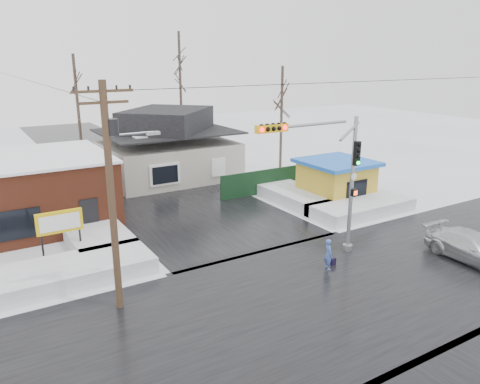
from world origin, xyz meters
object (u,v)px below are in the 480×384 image
traffic_signal (330,170)px  pedestrian (328,254)px  kiosk (336,180)px  car (473,248)px  utility_pole (112,185)px  marquee_sign (60,223)px

traffic_signal → pedestrian: 4.05m
kiosk → pedestrian: kiosk is taller
traffic_signal → car: (5.86, -4.18, -3.83)m
utility_pole → traffic_signal: bearing=-2.9°
kiosk → car: (-1.20, -11.21, -0.76)m
marquee_sign → pedestrian: size_ratio=1.68×
kiosk → marquee_sign: bearing=-178.4°
marquee_sign → pedestrian: (10.57, -7.70, -1.16)m
utility_pole → pedestrian: (9.50, -1.71, -4.36)m
kiosk → pedestrian: 11.43m
traffic_signal → marquee_sign: (-11.43, 6.53, -2.62)m
traffic_signal → marquee_sign: traffic_signal is taller
utility_pole → car: (16.23, -4.72, -4.41)m
utility_pole → marquee_sign: 6.87m
pedestrian → marquee_sign: bearing=71.1°
kiosk → car: size_ratio=0.95×
utility_pole → marquee_sign: utility_pole is taller
utility_pole → kiosk: utility_pole is taller
pedestrian → car: bearing=-96.9°
utility_pole → pedestrian: size_ratio=5.95×
pedestrian → utility_pole: bearing=96.9°
traffic_signal → marquee_sign: size_ratio=2.75×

